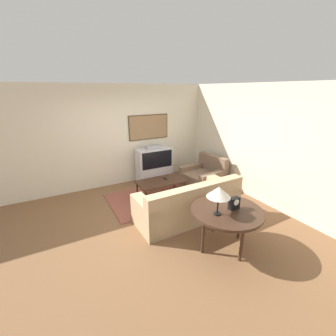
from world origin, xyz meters
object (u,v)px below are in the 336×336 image
table_lamp (219,192)px  tv (154,165)px  couch (189,205)px  armchair (204,177)px  console_table (227,213)px  mantel_clock (234,203)px  coffee_table (161,182)px

table_lamp → tv: bearing=82.0°
tv → couch: 2.19m
armchair → console_table: (-1.27, -2.24, 0.39)m
armchair → console_table: size_ratio=0.93×
tv → table_lamp: (-0.46, -3.25, 0.59)m
tv → armchair: 1.46m
armchair → mantel_clock: size_ratio=5.38×
armchair → mantel_clock: bearing=-35.2°
tv → table_lamp: size_ratio=2.33×
tv → coffee_table: (-0.29, -1.02, -0.11)m
console_table → mantel_clock: size_ratio=5.78×
couch → coffee_table: bearing=-88.8°
couch → mantel_clock: (0.13, -1.09, 0.51)m
tv → console_table: 3.23m
tv → mantel_clock: 3.27m
couch → console_table: 1.11m
couch → console_table: bearing=90.1°
tv → couch: tv is taller
tv → table_lamp: 3.34m
couch → table_lamp: bearing=77.9°
coffee_table → mantel_clock: 2.28m
coffee_table → mantel_clock: size_ratio=5.80×
mantel_clock → armchair: bearing=62.9°
console_table → table_lamp: table_lamp is taller
table_lamp → mantel_clock: 0.44m
couch → armchair: 1.76m
armchair → console_table: bearing=-37.8°
armchair → coffee_table: size_ratio=0.93×
console_table → table_lamp: (-0.23, -0.03, 0.44)m
couch → console_table: couch is taller
mantel_clock → console_table: bearing=163.8°
couch → armchair: (1.30, 1.18, -0.04)m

